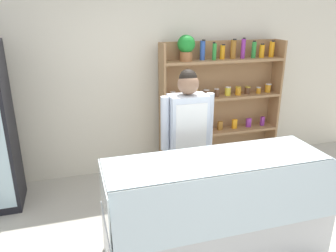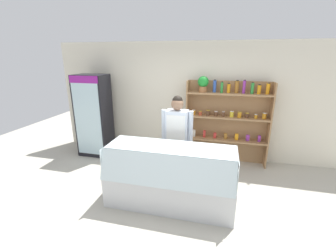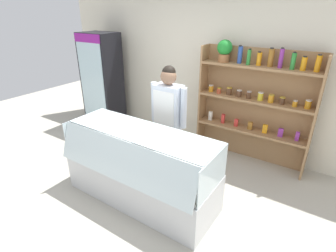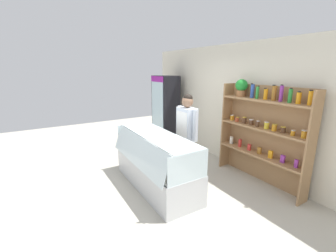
# 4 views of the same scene
# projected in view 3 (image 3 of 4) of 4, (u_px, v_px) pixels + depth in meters

# --- Properties ---
(ground_plane) EXTENTS (12.00, 12.00, 0.00)m
(ground_plane) POSITION_uv_depth(u_px,v_px,m) (147.00, 198.00, 3.63)
(ground_plane) COLOR #B7B2A3
(back_wall) EXTENTS (6.80, 0.10, 2.70)m
(back_wall) POSITION_uv_depth(u_px,v_px,m) (216.00, 73.00, 4.64)
(back_wall) COLOR silver
(back_wall) RESTS_ON ground
(drinks_fridge) EXTENTS (0.75, 0.56, 1.97)m
(drinks_fridge) POSITION_uv_depth(u_px,v_px,m) (102.00, 81.00, 5.56)
(drinks_fridge) COLOR black
(drinks_fridge) RESTS_ON ground
(shelving_unit) EXTENTS (1.81, 0.29, 1.96)m
(shelving_unit) POSITION_uv_depth(u_px,v_px,m) (252.00, 98.00, 4.17)
(shelving_unit) COLOR #9E754C
(shelving_unit) RESTS_ON ground
(deli_display_case) EXTENTS (2.07, 0.81, 1.01)m
(deli_display_case) POSITION_uv_depth(u_px,v_px,m) (141.00, 179.00, 3.52)
(deli_display_case) COLOR silver
(deli_display_case) RESTS_ON ground
(shop_clerk) EXTENTS (0.59, 0.25, 1.70)m
(shop_clerk) POSITION_uv_depth(u_px,v_px,m) (168.00, 114.00, 3.80)
(shop_clerk) COLOR #2D2D38
(shop_clerk) RESTS_ON ground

